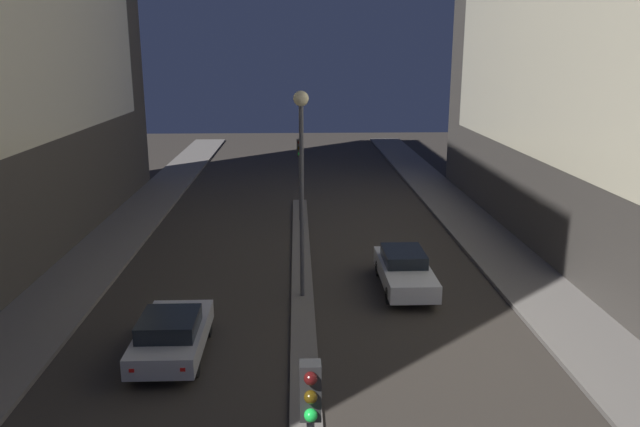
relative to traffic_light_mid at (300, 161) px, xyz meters
The scene contains 5 objects.
median_strip 11.70m from the traffic_light_mid, 90.00° to the right, with size 0.82×31.91×0.10m.
traffic_light_mid is the anchor object (origin of this frame).
street_lamp 10.90m from the traffic_light_mid, 90.00° to the right, with size 0.54×0.54×7.48m.
car_left_lane 15.87m from the traffic_light_mid, 104.56° to the right, with size 1.93×4.19×1.42m.
car_right_lane 10.91m from the traffic_light_mid, 68.20° to the right, with size 1.80×4.77×1.43m.
Camera 1 is at (-0.17, -4.14, 8.87)m, focal length 35.00 mm.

